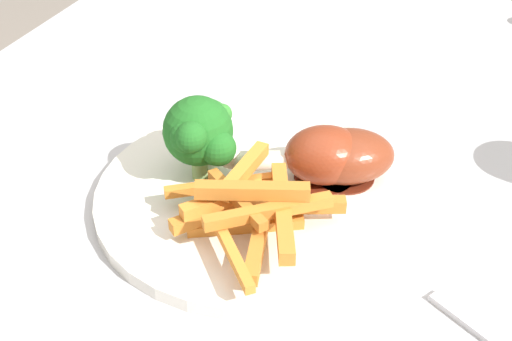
% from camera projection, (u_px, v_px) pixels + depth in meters
% --- Properties ---
extents(dining_table, '(0.98, 0.90, 0.76)m').
position_uv_depth(dining_table, '(331.00, 272.00, 0.68)').
color(dining_table, '#B7B7BC').
rests_on(dining_table, ground_plane).
extents(dinner_plate, '(0.27, 0.27, 0.01)m').
position_uv_depth(dinner_plate, '(256.00, 195.00, 0.58)').
color(dinner_plate, white).
rests_on(dinner_plate, dining_table).
extents(broccoli_floret_front, '(0.07, 0.07, 0.08)m').
position_uv_depth(broccoli_floret_front, '(199.00, 134.00, 0.56)').
color(broccoli_floret_front, '#86A75E').
rests_on(broccoli_floret_front, dinner_plate).
extents(broccoli_floret_middle, '(0.04, 0.05, 0.06)m').
position_uv_depth(broccoli_floret_middle, '(208.00, 124.00, 0.59)').
color(broccoli_floret_middle, '#88B350').
rests_on(broccoli_floret_middle, dinner_plate).
extents(carrot_fries_pile, '(0.14, 0.14, 0.05)m').
position_uv_depth(carrot_fries_pile, '(253.00, 208.00, 0.52)').
color(carrot_fries_pile, orange).
rests_on(carrot_fries_pile, dinner_plate).
extents(chicken_drumstick_near, '(0.09, 0.14, 0.04)m').
position_uv_depth(chicken_drumstick_near, '(341.00, 157.00, 0.58)').
color(chicken_drumstick_near, '#571E10').
rests_on(chicken_drumstick_near, dinner_plate).
extents(chicken_drumstick_far, '(0.08, 0.13, 0.05)m').
position_uv_depth(chicken_drumstick_far, '(320.00, 155.00, 0.58)').
color(chicken_drumstick_far, '#5F1E0F').
rests_on(chicken_drumstick_far, dinner_plate).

